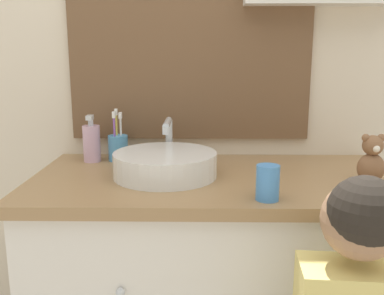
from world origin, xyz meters
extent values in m
cube|color=beige|center=(0.00, 0.63, 1.25)|extent=(3.20, 0.06, 2.50)
cube|color=#99754C|center=(0.00, 0.31, 0.81)|extent=(1.13, 0.58, 0.03)
sphere|color=silver|center=(-0.25, 0.03, 0.60)|extent=(0.02, 0.02, 0.02)
sphere|color=silver|center=(0.25, 0.03, 0.60)|extent=(0.02, 0.02, 0.02)
cylinder|color=white|center=(-0.16, 0.30, 0.87)|extent=(0.32, 0.32, 0.08)
cylinder|color=silver|center=(-0.16, 0.30, 0.90)|extent=(0.26, 0.26, 0.01)
cylinder|color=silver|center=(-0.16, 0.49, 0.90)|extent=(0.02, 0.02, 0.15)
cylinder|color=silver|center=(-0.16, 0.41, 0.98)|extent=(0.02, 0.14, 0.02)
cylinder|color=silver|center=(-0.16, 0.34, 0.96)|extent=(0.02, 0.02, 0.02)
sphere|color=white|center=(-0.07, 0.49, 0.86)|extent=(0.05, 0.05, 0.05)
cylinder|color=#4C93C6|center=(-0.34, 0.50, 0.87)|extent=(0.07, 0.07, 0.09)
cylinder|color=white|center=(-0.33, 0.51, 0.92)|extent=(0.01, 0.01, 0.16)
cube|color=white|center=(-0.33, 0.51, 0.99)|extent=(0.01, 0.02, 0.02)
cylinder|color=#E5CC4C|center=(-0.34, 0.51, 0.92)|extent=(0.01, 0.01, 0.17)
cube|color=white|center=(-0.34, 0.51, 1.00)|extent=(0.01, 0.02, 0.02)
cylinder|color=#8E56B7|center=(-0.34, 0.49, 0.92)|extent=(0.01, 0.01, 0.16)
cube|color=white|center=(-0.34, 0.49, 0.99)|extent=(0.01, 0.02, 0.02)
cylinder|color=#CCA3BC|center=(-0.43, 0.49, 0.89)|extent=(0.06, 0.06, 0.13)
cylinder|color=silver|center=(-0.43, 0.49, 0.97)|extent=(0.02, 0.02, 0.02)
cube|color=silver|center=(-0.43, 0.48, 0.99)|extent=(0.02, 0.03, 0.02)
sphere|color=#997051|center=(0.27, -0.15, 0.87)|extent=(0.16, 0.16, 0.16)
sphere|color=black|center=(0.27, -0.17, 0.89)|extent=(0.15, 0.15, 0.15)
cylinder|color=#E0CC70|center=(0.37, 0.05, 0.70)|extent=(0.07, 0.30, 0.05)
cylinder|color=#D6423D|center=(0.38, 0.20, 0.74)|extent=(0.01, 0.05, 0.12)
ellipsoid|color=brown|center=(0.45, 0.25, 0.87)|extent=(0.08, 0.06, 0.09)
sphere|color=brown|center=(0.45, 0.25, 0.94)|extent=(0.06, 0.06, 0.06)
sphere|color=brown|center=(0.43, 0.25, 0.96)|extent=(0.02, 0.02, 0.02)
sphere|color=brown|center=(0.47, 0.25, 0.96)|extent=(0.02, 0.02, 0.02)
sphere|color=silver|center=(0.45, 0.22, 0.93)|extent=(0.02, 0.02, 0.02)
cylinder|color=#4789D1|center=(0.12, 0.09, 0.87)|extent=(0.06, 0.06, 0.09)
camera|label=1|loc=(-0.06, -0.96, 1.19)|focal=40.00mm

